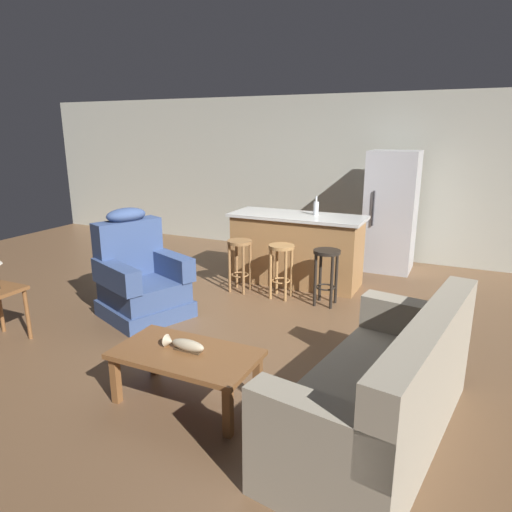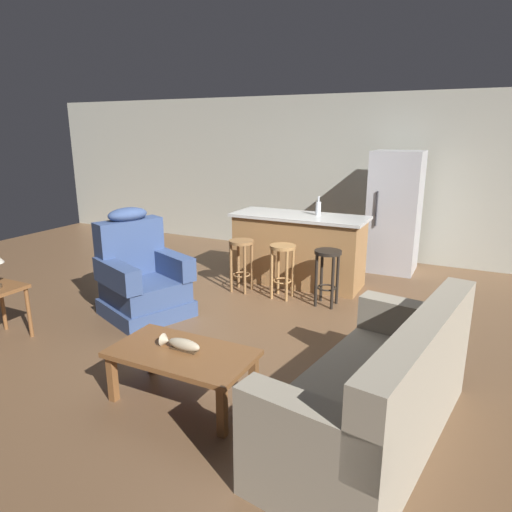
{
  "view_description": "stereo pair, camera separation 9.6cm",
  "coord_description": "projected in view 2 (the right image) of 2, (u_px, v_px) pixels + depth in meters",
  "views": [
    {
      "loc": [
        2.05,
        -4.32,
        2.04
      ],
      "look_at": [
        0.07,
        -0.1,
        0.75
      ],
      "focal_mm": 32.0,
      "sensor_mm": 36.0,
      "label": 1
    },
    {
      "loc": [
        2.13,
        -4.28,
        2.04
      ],
      "look_at": [
        0.07,
        -0.1,
        0.75
      ],
      "focal_mm": 32.0,
      "sensor_mm": 36.0,
      "label": 2
    }
  ],
  "objects": [
    {
      "name": "refrigerator",
      "position": [
        394.0,
        212.0,
        6.68
      ],
      "size": [
        0.7,
        0.69,
        1.76
      ],
      "color": "#B7B7BC",
      "rests_on": "ground_plane"
    },
    {
      "name": "fish_figurine",
      "position": [
        180.0,
        344.0,
        3.48
      ],
      "size": [
        0.34,
        0.1,
        0.1
      ],
      "color": "#4C3823",
      "rests_on": "coffee_table"
    },
    {
      "name": "back_wall",
      "position": [
        339.0,
        177.0,
        7.5
      ],
      "size": [
        12.0,
        0.05,
        2.6
      ],
      "color": "#B2B2A3",
      "rests_on": "ground_plane"
    },
    {
      "name": "ground_plane",
      "position": [
        254.0,
        317.0,
        5.15
      ],
      "size": [
        12.0,
        12.0,
        0.0
      ],
      "color": "brown"
    },
    {
      "name": "kitchen_island",
      "position": [
        298.0,
        249.0,
        6.19
      ],
      "size": [
        1.8,
        0.7,
        0.95
      ],
      "color": "#9E7042",
      "rests_on": "ground_plane"
    },
    {
      "name": "bottle_tall_green",
      "position": [
        318.0,
        208.0,
        6.01
      ],
      "size": [
        0.07,
        0.07,
        0.26
      ],
      "color": "silver",
      "rests_on": "kitchen_island"
    },
    {
      "name": "recliner_near_lamp",
      "position": [
        141.0,
        278.0,
        5.16
      ],
      "size": [
        1.1,
        1.1,
        1.2
      ],
      "rotation": [
        0.0,
        0.0,
        -0.39
      ],
      "color": "#384C7A",
      "rests_on": "ground_plane"
    },
    {
      "name": "couch",
      "position": [
        379.0,
        395.0,
        3.03
      ],
      "size": [
        1.13,
        2.01,
        0.94
      ],
      "rotation": [
        0.0,
        0.0,
        2.98
      ],
      "color": "#9E937F",
      "rests_on": "ground_plane"
    },
    {
      "name": "bar_stool_left",
      "position": [
        241.0,
        256.0,
        5.88
      ],
      "size": [
        0.32,
        0.32,
        0.68
      ],
      "color": "olive",
      "rests_on": "ground_plane"
    },
    {
      "name": "coffee_table",
      "position": [
        182.0,
        358.0,
        3.47
      ],
      "size": [
        1.1,
        0.6,
        0.42
      ],
      "color": "brown",
      "rests_on": "ground_plane"
    },
    {
      "name": "bar_stool_right",
      "position": [
        327.0,
        267.0,
        5.39
      ],
      "size": [
        0.32,
        0.32,
        0.68
      ],
      "color": "black",
      "rests_on": "ground_plane"
    },
    {
      "name": "bar_stool_middle",
      "position": [
        283.0,
        261.0,
        5.63
      ],
      "size": [
        0.32,
        0.32,
        0.68
      ],
      "color": "#A87A47",
      "rests_on": "ground_plane"
    }
  ]
}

